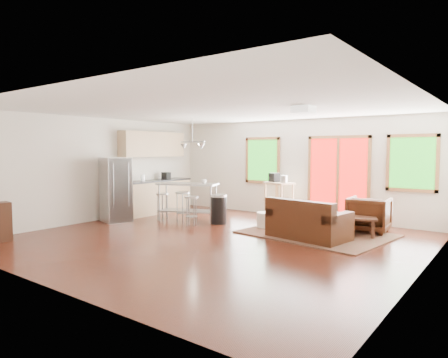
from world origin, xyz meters
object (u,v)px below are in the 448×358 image
Objects in this scene: armchair at (369,213)px; ottoman at (313,217)px; kitchen_cart at (278,187)px; island at (188,195)px; coffee_table at (350,219)px; loveseat at (307,223)px; refrigerator at (116,190)px; rug at (316,234)px.

ottoman is (-1.24, -0.11, -0.21)m from armchair.
ottoman is at bearing -28.00° from kitchen_cart.
island is 1.38× the size of kitchen_cart.
coffee_table is 1.17m from ottoman.
coffee_table is 1.82× the size of ottoman.
loveseat is at bearing -2.99° from island.
armchair is 0.53× the size of refrigerator.
island is at bearing 12.76° from armchair.
coffee_table is at bearing -27.51° from kitchen_cart.
refrigerator is at bearing -161.68° from rug.
kitchen_cart is (-1.75, 1.50, 0.79)m from rug.
rug is 0.92m from ottoman.
loveseat is 1.03× the size of refrigerator.
armchair is at bearing 71.05° from loveseat.
rug is 2.43m from kitchen_cart.
refrigerator reaches higher than rug.
ottoman is 3.15m from island.
kitchen_cart is (-2.56, 0.59, 0.37)m from armchair.
rug is 1.72× the size of loveseat.
loveseat reaches higher than ottoman.
kitchen_cart is at bearing 61.93° from refrigerator.
rug is 4.98m from refrigerator.
ottoman is 0.41× the size of refrigerator.
kitchen_cart reaches higher than loveseat.
armchair is at bearing 47.86° from rug.
ottoman is at bearing 0.80° from armchair.
ottoman is at bearing 153.12° from coffee_table.
armchair reaches higher than loveseat.
refrigerator is (-4.66, -1.55, 0.79)m from rug.
refrigerator reaches higher than island.
coffee_table is 0.75× the size of island.
ottoman is at bearing 44.55° from refrigerator.
kitchen_cart reaches higher than rug.
loveseat is 1.41× the size of kitchen_cart.
island is (1.35, 1.17, -0.15)m from refrigerator.
kitchen_cart is at bearing 140.17° from loveseat.
rug is 0.64m from loveseat.
ottoman is at bearing 21.96° from island.
loveseat is 1.37× the size of coffee_table.
loveseat is 1.02× the size of island.
rug is 3.33× the size of armchair.
island is at bearing -173.48° from rug.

